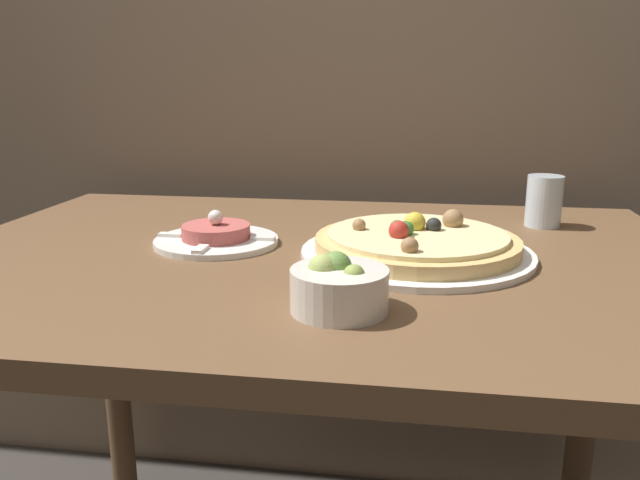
# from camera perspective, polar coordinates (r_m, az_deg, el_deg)

# --- Properties ---
(dining_table) EXTENTS (1.22, 0.86, 0.78)m
(dining_table) POSITION_cam_1_polar(r_m,az_deg,el_deg) (1.02, -0.83, -6.83)
(dining_table) COLOR brown
(dining_table) RESTS_ON ground_plane
(pizza_plate) EXTENTS (0.36, 0.36, 0.06)m
(pizza_plate) POSITION_cam_1_polar(r_m,az_deg,el_deg) (0.98, 8.83, -0.42)
(pizza_plate) COLOR white
(pizza_plate) RESTS_ON dining_table
(tartare_plate) EXTENTS (0.21, 0.21, 0.06)m
(tartare_plate) POSITION_cam_1_polar(r_m,az_deg,el_deg) (1.05, -9.46, 0.29)
(tartare_plate) COLOR white
(tartare_plate) RESTS_ON dining_table
(small_bowl) EXTENTS (0.12, 0.12, 0.07)m
(small_bowl) POSITION_cam_1_polar(r_m,az_deg,el_deg) (0.74, 1.69, -4.30)
(small_bowl) COLOR silver
(small_bowl) RESTS_ON dining_table
(drinking_glass) EXTENTS (0.07, 0.07, 0.09)m
(drinking_glass) POSITION_cam_1_polar(r_m,az_deg,el_deg) (1.23, 19.80, 3.37)
(drinking_glass) COLOR silver
(drinking_glass) RESTS_ON dining_table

